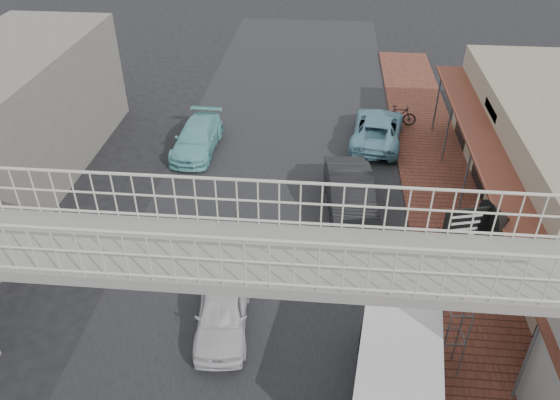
% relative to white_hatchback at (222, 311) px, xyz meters
% --- Properties ---
extents(ground, '(120.00, 120.00, 0.00)m').
position_rel_white_hatchback_xyz_m(ground, '(0.96, 1.20, -0.62)').
color(ground, black).
rests_on(ground, ground).
extents(road_strip, '(10.00, 60.00, 0.01)m').
position_rel_white_hatchback_xyz_m(road_strip, '(0.96, 1.20, -0.62)').
color(road_strip, black).
rests_on(road_strip, ground).
extents(sidewalk, '(3.00, 40.00, 0.10)m').
position_rel_white_hatchback_xyz_m(sidewalk, '(7.46, 4.20, -0.57)').
color(sidewalk, brown).
rests_on(sidewalk, ground).
extents(footbridge, '(16.40, 2.40, 6.34)m').
position_rel_white_hatchback_xyz_m(footbridge, '(0.96, -2.80, 2.55)').
color(footbridge, gray).
rests_on(footbridge, ground).
extents(building_far_left, '(5.00, 14.00, 5.00)m').
position_rel_white_hatchback_xyz_m(building_far_left, '(-10.04, 7.20, 1.88)').
color(building_far_left, gray).
rests_on(building_far_left, ground).
extents(white_hatchback, '(1.82, 3.79, 1.25)m').
position_rel_white_hatchback_xyz_m(white_hatchback, '(0.00, 0.00, 0.00)').
color(white_hatchback, silver).
rests_on(white_hatchback, ground).
extents(dark_sedan, '(2.13, 4.89, 1.56)m').
position_rel_white_hatchback_xyz_m(dark_sedan, '(3.77, 6.18, 0.16)').
color(dark_sedan, black).
rests_on(dark_sedan, ground).
extents(angkot_curb, '(2.84, 5.03, 1.33)m').
position_rel_white_hatchback_xyz_m(angkot_curb, '(5.13, 11.99, 0.04)').
color(angkot_curb, '#69A2B6').
rests_on(angkot_curb, ground).
extents(angkot_far, '(1.87, 4.36, 1.25)m').
position_rel_white_hatchback_xyz_m(angkot_far, '(-3.04, 10.41, 0.00)').
color(angkot_far, '#74C6C9').
rests_on(angkot_far, ground).
extents(angkot_van, '(2.50, 4.57, 2.14)m').
position_rel_white_hatchback_xyz_m(angkot_van, '(4.75, -2.26, 0.73)').
color(angkot_van, black).
rests_on(angkot_van, ground).
extents(motorcycle_near, '(1.83, 0.76, 0.94)m').
position_rel_white_hatchback_xyz_m(motorcycle_near, '(6.26, 3.77, -0.05)').
color(motorcycle_near, black).
rests_on(motorcycle_near, sidewalk).
extents(motorcycle_far, '(1.70, 0.61, 1.00)m').
position_rel_white_hatchback_xyz_m(motorcycle_far, '(6.26, 13.65, -0.02)').
color(motorcycle_far, black).
rests_on(motorcycle_far, sidewalk).
extents(street_clock, '(0.75, 0.63, 2.99)m').
position_rel_white_hatchback_xyz_m(street_clock, '(6.26, -1.03, 1.96)').
color(street_clock, '#59595B').
rests_on(street_clock, sidewalk).
extents(arrow_sign, '(2.11, 1.39, 3.49)m').
position_rel_white_hatchback_xyz_m(arrow_sign, '(7.66, 1.94, 2.30)').
color(arrow_sign, '#59595B').
rests_on(arrow_sign, sidewalk).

